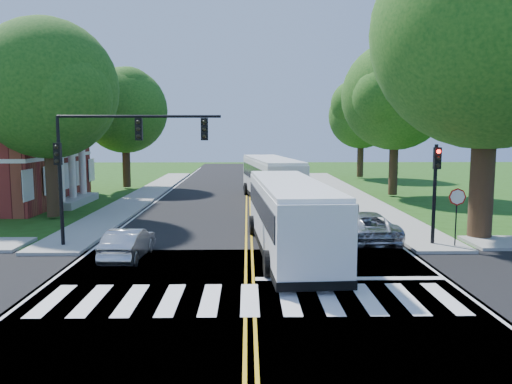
{
  "coord_description": "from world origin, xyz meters",
  "views": [
    {
      "loc": [
        -0.07,
        -15.2,
        5.07
      ],
      "look_at": [
        0.32,
        7.07,
        2.4
      ],
      "focal_mm": 35.0,
      "sensor_mm": 36.0,
      "label": 1
    }
  ],
  "objects_px": {
    "suv": "(363,226)",
    "dark_sedan": "(344,209)",
    "signal_ne": "(436,181)",
    "bus_lead": "(290,215)",
    "bus_follow": "(271,178)",
    "hatchback": "(128,244)",
    "signal_nw": "(113,148)"
  },
  "relations": [
    {
      "from": "suv",
      "to": "dark_sedan",
      "type": "relative_size",
      "value": 1.28
    },
    {
      "from": "signal_ne",
      "to": "suv",
      "type": "relative_size",
      "value": 0.86
    },
    {
      "from": "bus_lead",
      "to": "dark_sedan",
      "type": "relative_size",
      "value": 2.98
    },
    {
      "from": "bus_follow",
      "to": "hatchback",
      "type": "relative_size",
      "value": 3.29
    },
    {
      "from": "signal_nw",
      "to": "bus_follow",
      "type": "distance_m",
      "value": 16.92
    },
    {
      "from": "signal_ne",
      "to": "bus_follow",
      "type": "bearing_deg",
      "value": 113.61
    },
    {
      "from": "signal_ne",
      "to": "bus_follow",
      "type": "distance_m",
      "value": 16.31
    },
    {
      "from": "signal_nw",
      "to": "signal_ne",
      "type": "bearing_deg",
      "value": 0.05
    },
    {
      "from": "signal_nw",
      "to": "dark_sedan",
      "type": "bearing_deg",
      "value": 32.64
    },
    {
      "from": "signal_ne",
      "to": "hatchback",
      "type": "xyz_separation_m",
      "value": [
        -13.05,
        -1.97,
        -2.33
      ]
    },
    {
      "from": "signal_ne",
      "to": "suv",
      "type": "height_order",
      "value": "signal_ne"
    },
    {
      "from": "signal_nw",
      "to": "bus_follow",
      "type": "bearing_deg",
      "value": 63.15
    },
    {
      "from": "signal_nw",
      "to": "bus_lead",
      "type": "height_order",
      "value": "signal_nw"
    },
    {
      "from": "dark_sedan",
      "to": "bus_lead",
      "type": "bearing_deg",
      "value": 79.72
    },
    {
      "from": "signal_nw",
      "to": "hatchback",
      "type": "height_order",
      "value": "signal_nw"
    },
    {
      "from": "signal_nw",
      "to": "suv",
      "type": "xyz_separation_m",
      "value": [
        11.18,
        1.15,
        -3.66
      ]
    },
    {
      "from": "bus_follow",
      "to": "dark_sedan",
      "type": "xyz_separation_m",
      "value": [
        3.97,
        -7.53,
        -1.1
      ]
    },
    {
      "from": "bus_lead",
      "to": "suv",
      "type": "bearing_deg",
      "value": -153.97
    },
    {
      "from": "signal_nw",
      "to": "bus_follow",
      "type": "xyz_separation_m",
      "value": [
        7.55,
        14.91,
        -2.69
      ]
    },
    {
      "from": "signal_ne",
      "to": "dark_sedan",
      "type": "xyz_separation_m",
      "value": [
        -2.54,
        7.36,
        -2.38
      ]
    },
    {
      "from": "signal_ne",
      "to": "signal_nw",
      "type": "bearing_deg",
      "value": -179.95
    },
    {
      "from": "bus_lead",
      "to": "dark_sedan",
      "type": "height_order",
      "value": "bus_lead"
    },
    {
      "from": "signal_nw",
      "to": "bus_follow",
      "type": "height_order",
      "value": "signal_nw"
    },
    {
      "from": "suv",
      "to": "bus_lead",
      "type": "bearing_deg",
      "value": 25.95
    },
    {
      "from": "hatchback",
      "to": "dark_sedan",
      "type": "height_order",
      "value": "hatchback"
    },
    {
      "from": "hatchback",
      "to": "bus_follow",
      "type": "bearing_deg",
      "value": -108.35
    },
    {
      "from": "signal_ne",
      "to": "suv",
      "type": "distance_m",
      "value": 3.82
    },
    {
      "from": "signal_nw",
      "to": "dark_sedan",
      "type": "relative_size",
      "value": 1.8
    },
    {
      "from": "bus_follow",
      "to": "suv",
      "type": "xyz_separation_m",
      "value": [
        3.64,
        -13.76,
        -0.97
      ]
    },
    {
      "from": "signal_nw",
      "to": "hatchback",
      "type": "distance_m",
      "value": 4.34
    },
    {
      "from": "bus_lead",
      "to": "suv",
      "type": "distance_m",
      "value": 4.25
    },
    {
      "from": "signal_nw",
      "to": "bus_follow",
      "type": "relative_size",
      "value": 0.57
    }
  ]
}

